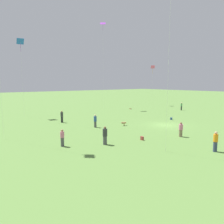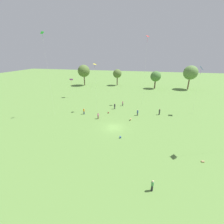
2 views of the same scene
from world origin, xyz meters
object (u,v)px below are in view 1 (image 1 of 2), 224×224
at_px(person_3, 95,121).
at_px(kite_1, 153,68).
at_px(person_1, 62,138).
at_px(picnic_bag_1, 142,138).
at_px(picnic_bag_2, 130,109).
at_px(person_4, 215,142).
at_px(person_0, 181,130).
at_px(person_5, 181,106).
at_px(person_6, 105,136).
at_px(picnic_bag_0, 171,119).
at_px(dog_0, 124,123).
at_px(person_2, 62,117).
at_px(kite_2, 103,27).
at_px(kite_3, 20,44).

xyz_separation_m(person_3, kite_1, (14.62, -27.69, 8.72)).
distance_m(person_1, picnic_bag_1, 8.17).
bearing_deg(person_1, picnic_bag_2, -41.74).
xyz_separation_m(person_3, person_4, (-15.04, -2.45, 0.03)).
distance_m(person_0, person_1, 12.82).
xyz_separation_m(person_5, kite_1, (11.11, -3.08, 8.72)).
bearing_deg(picnic_bag_2, person_6, 132.12).
height_order(person_3, picnic_bag_0, person_3).
height_order(dog_0, picnic_bag_2, dog_0).
bearing_deg(dog_0, kite_1, -41.83).
xyz_separation_m(dog_0, picnic_bag_0, (-1.11, -9.23, -0.21)).
bearing_deg(picnic_bag_2, dog_0, 134.20).
bearing_deg(person_1, picnic_bag_1, -98.34).
xyz_separation_m(person_2, person_6, (-13.37, 1.82, -0.02)).
bearing_deg(kite_1, person_5, 160.02).
xyz_separation_m(kite_1, dog_0, (-16.12, 23.97, -9.18)).
relative_size(person_1, picnic_bag_2, 3.57).
height_order(person_1, person_3, person_3).
xyz_separation_m(kite_2, picnic_bag_2, (-4.74, -4.06, -17.89)).
distance_m(person_1, dog_0, 11.70).
xyz_separation_m(person_5, picnic_bag_2, (8.13, 7.38, -0.76)).
xyz_separation_m(person_4, dog_0, (13.55, -1.27, -0.49)).
relative_size(person_5, picnic_bag_0, 4.05).
xyz_separation_m(person_1, person_5, (8.89, -31.91, 0.05)).
relative_size(kite_3, dog_0, 18.12).
height_order(person_2, person_5, person_2).
distance_m(person_1, person_2, 12.59).
bearing_deg(person_2, person_3, 60.13).
height_order(person_3, kite_1, kite_1).
bearing_deg(picnic_bag_2, picnic_bag_1, 139.75).
bearing_deg(picnic_bag_2, picnic_bag_0, 163.29).
bearing_deg(picnic_bag_1, person_0, -110.80).
xyz_separation_m(person_2, person_5, (-2.51, -26.57, -0.04)).
bearing_deg(person_3, person_6, 54.77).
relative_size(person_5, kite_1, 0.16).
xyz_separation_m(person_2, kite_3, (9.30, 2.75, 11.52)).
bearing_deg(person_5, picnic_bag_1, 73.24).
distance_m(kite_1, kite_2, 16.88).
relative_size(person_5, person_6, 0.95).
bearing_deg(dog_0, kite_2, -13.60).
distance_m(person_5, kite_3, 33.65).
bearing_deg(person_1, person_5, -60.92).
bearing_deg(person_3, person_1, 28.36).
bearing_deg(person_1, person_4, -121.24).
distance_m(person_3, picnic_bag_2, 20.81).
height_order(person_4, kite_1, kite_1).
height_order(picnic_bag_0, picnic_bag_1, picnic_bag_1).
bearing_deg(person_2, person_5, 126.68).
bearing_deg(person_2, kite_1, 148.25).
relative_size(person_0, picnic_bag_1, 4.37).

